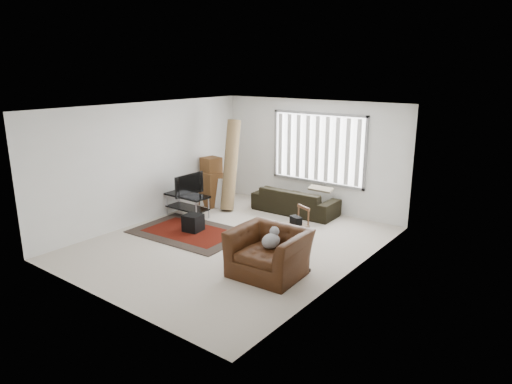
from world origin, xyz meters
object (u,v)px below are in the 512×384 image
sofa (295,197)px  side_chair (297,223)px  moving_boxes (212,183)px  armchair (269,249)px  tv_stand (187,201)px

sofa → side_chair: bearing=121.3°
moving_boxes → armchair: bearing=-34.4°
moving_boxes → sofa: bearing=20.6°
side_chair → armchair: armchair is taller
tv_stand → armchair: bearing=-22.4°
moving_boxes → sofa: 2.19m
tv_stand → side_chair: (2.96, 0.13, 0.03)m
moving_boxes → side_chair: 3.27m
moving_boxes → side_chair: moving_boxes is taller
tv_stand → side_chair: size_ratio=1.45×
tv_stand → sofa: 2.60m
sofa → armchair: bearing=113.4°
tv_stand → moving_boxes: moving_boxes is taller
tv_stand → moving_boxes: bearing=99.5°
tv_stand → side_chair: 2.97m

